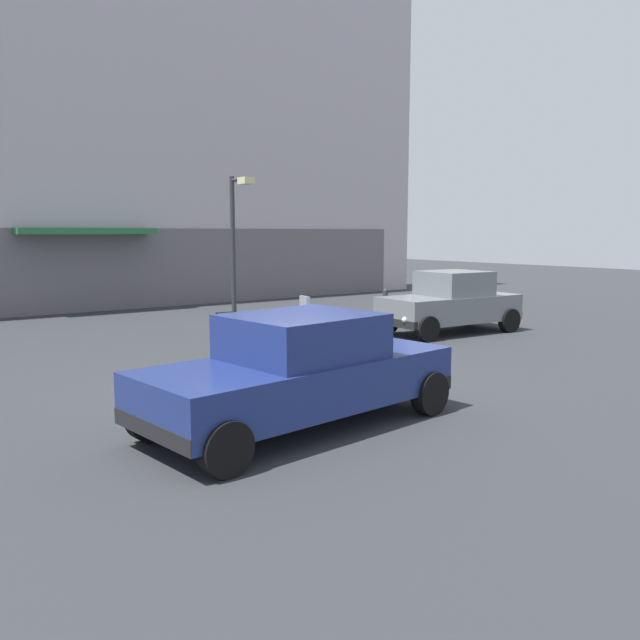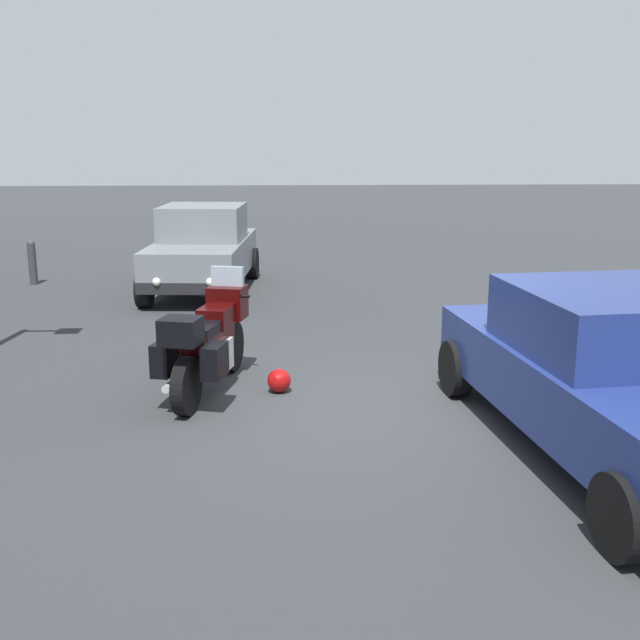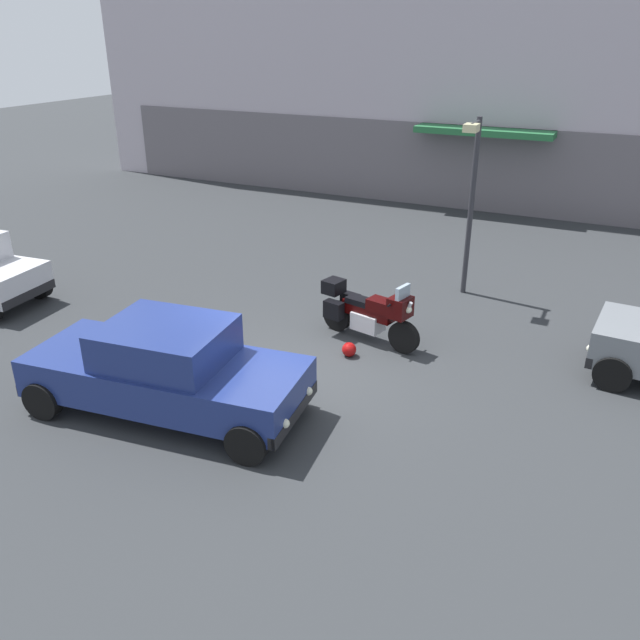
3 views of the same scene
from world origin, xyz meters
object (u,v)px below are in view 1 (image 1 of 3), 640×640
Objects in this scene: motorcycle at (269,334)px; car_hatchback_near at (450,303)px; car_sedan_far at (300,371)px; streetlamp_curbside at (236,239)px; helmet at (289,364)px; bollard_curbside at (385,302)px.

car_hatchback_near is at bearing 19.73° from motorcycle.
streetlamp_curbside is (3.01, 7.11, 1.72)m from car_sedan_far.
streetlamp_curbside is (1.09, 3.24, 1.89)m from motorcycle.
car_hatchback_near is at bearing 13.54° from helmet.
car_hatchback_near reaches higher than helmet.
bollard_curbside is at bearing 44.47° from motorcycle.
motorcycle is 0.47× the size of car_sedan_far.
car_sedan_far reaches higher than helmet.
streetlamp_curbside reaches higher than motorcycle.
helmet is 6.35m from car_hatchback_near.
car_hatchback_near is (6.14, 1.48, 0.67)m from helmet.
car_sedan_far is (-1.92, -3.87, 0.16)m from motorcycle.
motorcycle is 0.94m from helmet.
streetlamp_curbside is 6.28m from bollard_curbside.
car_sedan_far is 1.17× the size of streetlamp_curbside.
car_hatchback_near is at bearing -27.23° from streetlamp_curbside.
car_hatchback_near is 3.63m from bollard_curbside.
car_sedan_far is 11.99m from bollard_curbside.
bollard_curbside is (6.95, 4.18, -0.14)m from motorcycle.
streetlamp_curbside is (-5.00, 2.57, 1.70)m from car_hatchback_near.
helmet is 4.83m from streetlamp_curbside.
car_hatchback_near is 9.21m from car_sedan_far.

